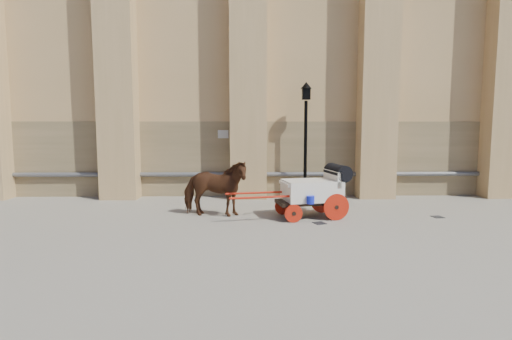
{
  "coord_description": "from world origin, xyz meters",
  "views": [
    {
      "loc": [
        -1.0,
        -11.95,
        2.79
      ],
      "look_at": [
        -0.77,
        0.25,
        1.47
      ],
      "focal_mm": 28.0,
      "sensor_mm": 36.0,
      "label": 1
    }
  ],
  "objects": [
    {
      "name": "carriage",
      "position": [
        1.07,
        0.19,
        0.88
      ],
      "size": [
        3.85,
        1.7,
        1.63
      ],
      "rotation": [
        0.0,
        0.0,
        0.2
      ],
      "color": "black",
      "rests_on": "ground"
    },
    {
      "name": "drain_grate_far",
      "position": [
        4.87,
        0.09,
        0.01
      ],
      "size": [
        0.36,
        0.36,
        0.01
      ],
      "primitive_type": "cube",
      "rotation": [
        0.0,
        0.0,
        0.13
      ],
      "color": "black",
      "rests_on": "ground"
    },
    {
      "name": "horse",
      "position": [
        -2.06,
        0.35,
        0.88
      ],
      "size": [
        2.2,
        1.23,
        1.77
      ],
      "primitive_type": "imported",
      "rotation": [
        0.0,
        0.0,
        1.43
      ],
      "color": "#56341B",
      "rests_on": "ground"
    },
    {
      "name": "drain_grate_near",
      "position": [
        1.06,
        -0.64,
        0.01
      ],
      "size": [
        0.42,
        0.42,
        0.01
      ],
      "primitive_type": "cube",
      "rotation": [
        0.0,
        0.0,
        0.38
      ],
      "color": "black",
      "rests_on": "ground"
    },
    {
      "name": "ground",
      "position": [
        0.0,
        0.0,
        0.0
      ],
      "size": [
        90.0,
        90.0,
        0.0
      ],
      "primitive_type": "plane",
      "color": "slate",
      "rests_on": "ground"
    },
    {
      "name": "street_lamp",
      "position": [
        1.19,
        3.28,
        2.39
      ],
      "size": [
        0.42,
        0.42,
        4.47
      ],
      "color": "black",
      "rests_on": "ground"
    }
  ]
}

